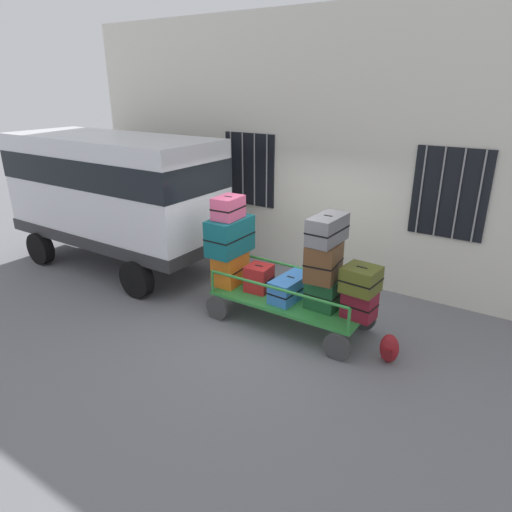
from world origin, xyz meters
TOP-DOWN VIEW (x-y plane):
  - ground_plane at (0.00, 0.00)m, footprint 40.00×40.00m
  - building_wall at (0.00, 2.25)m, footprint 12.00×0.38m
  - van at (-3.92, 0.22)m, footprint 4.72×1.96m
  - luggage_cart at (0.41, -0.05)m, footprint 2.57×1.09m
  - cart_railing at (0.41, -0.05)m, footprint 2.45×0.95m
  - suitcase_left_bottom at (-0.75, -0.06)m, footprint 0.45×0.64m
  - suitcase_left_middle at (-0.75, -0.05)m, footprint 0.49×0.84m
  - suitcase_left_top at (-0.75, -0.08)m, footprint 0.40×0.55m
  - suitcase_midleft_bottom at (-0.17, -0.05)m, footprint 0.42×0.42m
  - suitcase_center_bottom at (0.41, -0.01)m, footprint 0.42×0.84m
  - suitcase_midright_bottom at (0.99, -0.07)m, footprint 0.49×0.33m
  - suitcase_midright_middle at (0.99, -0.08)m, footprint 0.49×0.61m
  - suitcase_midright_top at (0.99, -0.01)m, footprint 0.40×0.74m
  - suitcase_right_bottom at (1.57, -0.02)m, footprint 0.50×0.39m
  - suitcase_right_middle at (1.57, -0.04)m, footprint 0.53×0.51m
  - backpack at (2.13, -0.21)m, footprint 0.27×0.22m

SIDE VIEW (x-z plane):
  - ground_plane at x=0.00m, z-range 0.00..0.00m
  - backpack at x=2.13m, z-range 0.00..0.44m
  - luggage_cart at x=0.41m, z-range 0.15..0.61m
  - suitcase_center_bottom at x=0.41m, z-range 0.46..0.83m
  - suitcase_right_bottom at x=1.57m, z-range 0.46..0.90m
  - suitcase_midleft_bottom at x=-0.17m, z-range 0.46..0.90m
  - suitcase_midright_bottom at x=0.99m, z-range 0.46..0.96m
  - suitcase_left_bottom at x=-0.75m, z-range 0.46..1.01m
  - cart_railing at x=0.41m, z-range 0.59..0.97m
  - suitcase_right_middle at x=1.57m, z-range 0.90..1.27m
  - suitcase_midright_middle at x=0.99m, z-range 0.96..1.52m
  - suitcase_left_middle at x=-0.75m, z-range 1.01..1.62m
  - van at x=-3.92m, z-range 0.32..3.05m
  - suitcase_midright_top at x=0.99m, z-range 1.52..1.93m
  - suitcase_left_top at x=-0.75m, z-range 1.62..1.99m
  - building_wall at x=0.00m, z-range 0.00..5.00m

